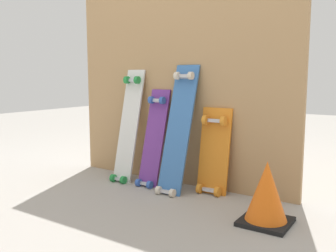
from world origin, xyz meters
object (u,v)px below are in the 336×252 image
at_px(skateboard_white, 128,130).
at_px(skateboard_purple, 153,142).
at_px(traffic_cone, 266,194).
at_px(skateboard_orange, 214,155).
at_px(skateboard_blue, 177,134).

xyz_separation_m(skateboard_white, skateboard_purple, (0.23, 0.00, -0.08)).
height_order(skateboard_white, skateboard_purple, skateboard_white).
relative_size(skateboard_white, traffic_cone, 2.65).
distance_m(skateboard_purple, skateboard_orange, 0.48).
height_order(skateboard_purple, traffic_cone, skateboard_purple).
distance_m(skateboard_white, skateboard_purple, 0.25).
relative_size(skateboard_blue, skateboard_orange, 1.47).
xyz_separation_m(skateboard_white, skateboard_blue, (0.47, -0.03, 0.01)).
bearing_deg(skateboard_purple, traffic_cone, -16.61).
bearing_deg(skateboard_white, skateboard_blue, -3.71).
bearing_deg(skateboard_white, skateboard_orange, 4.83).
distance_m(skateboard_white, skateboard_orange, 0.72).
distance_m(skateboard_white, traffic_cone, 1.24).
xyz_separation_m(skateboard_orange, traffic_cone, (0.49, -0.34, -0.09)).
xyz_separation_m(skateboard_purple, skateboard_blue, (0.23, -0.04, 0.09)).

